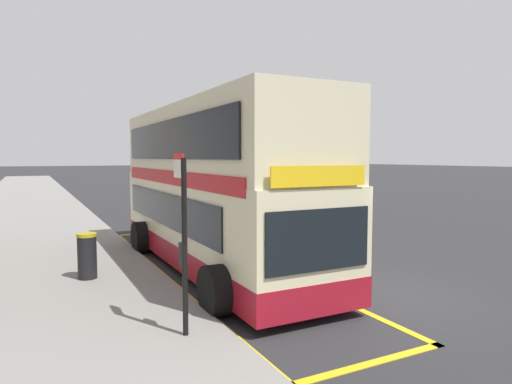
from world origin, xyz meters
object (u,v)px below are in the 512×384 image
parked_car_grey_far (222,197)px  litter_bin (87,256)px  double_decker_bus (213,193)px  bus_stop_sign (183,231)px

parked_car_grey_far → litter_bin: size_ratio=3.84×
double_decker_bus → litter_bin: double_decker_bus is taller
parked_car_grey_far → litter_bin: 14.53m
bus_stop_sign → parked_car_grey_far: (7.44, 16.09, -1.05)m
bus_stop_sign → parked_car_grey_far: bus_stop_sign is taller
double_decker_bus → litter_bin: bearing=-177.1°
double_decker_bus → parked_car_grey_far: bearing=66.1°
parked_car_grey_far → bus_stop_sign: bearing=-112.3°
bus_stop_sign → litter_bin: bearing=103.4°
double_decker_bus → bus_stop_sign: double_decker_bus is taller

